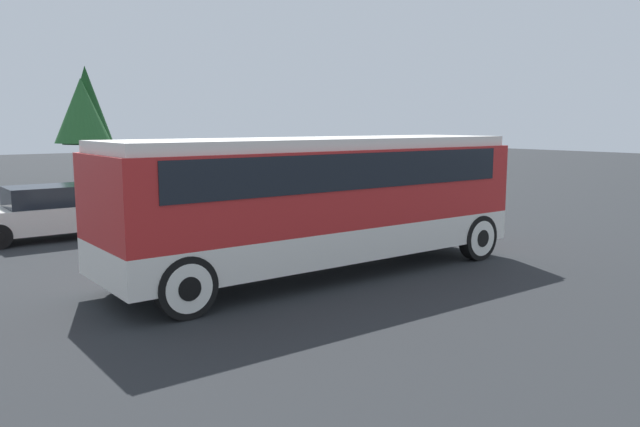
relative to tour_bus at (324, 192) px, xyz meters
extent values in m
plane|color=#26282B|center=(-0.10, 0.00, -1.75)|extent=(120.00, 120.00, 0.00)
cube|color=silver|center=(-0.10, 0.00, -0.96)|extent=(9.30, 2.52, 0.67)
cube|color=red|center=(-0.10, 0.00, 0.15)|extent=(9.30, 2.52, 1.56)
cube|color=black|center=(-0.10, 0.00, 0.53)|extent=(8.18, 2.56, 0.70)
cube|color=silver|center=(-0.10, 0.00, 1.04)|extent=(9.11, 2.32, 0.22)
cube|color=red|center=(4.40, 0.00, -0.07)|extent=(0.36, 2.42, 1.78)
cylinder|color=black|center=(3.70, -1.15, -1.22)|extent=(1.06, 0.28, 1.06)
cylinder|color=silver|center=(3.70, -1.15, -1.22)|extent=(0.83, 0.30, 0.83)
cylinder|color=black|center=(3.70, -1.15, -1.22)|extent=(0.40, 0.32, 0.40)
cylinder|color=black|center=(3.70, 1.15, -1.22)|extent=(1.06, 0.28, 1.06)
cylinder|color=silver|center=(3.70, 1.15, -1.22)|extent=(0.83, 0.30, 0.83)
cylinder|color=black|center=(3.70, 1.15, -1.22)|extent=(0.40, 0.32, 0.40)
cylinder|color=black|center=(-3.73, -1.15, -1.22)|extent=(1.06, 0.28, 1.06)
cylinder|color=silver|center=(-3.73, -1.15, -1.22)|extent=(0.83, 0.30, 0.83)
cylinder|color=black|center=(-3.73, -1.15, -1.22)|extent=(0.40, 0.32, 0.40)
cylinder|color=black|center=(-3.73, 1.15, -1.22)|extent=(1.06, 0.28, 1.06)
cylinder|color=silver|center=(-3.73, 1.15, -1.22)|extent=(0.83, 0.30, 0.83)
cylinder|color=black|center=(-3.73, 1.15, -1.22)|extent=(0.40, 0.32, 0.40)
cube|color=silver|center=(-3.51, 7.80, -1.16)|extent=(4.08, 1.71, 0.69)
cube|color=black|center=(-3.67, 7.80, -0.54)|extent=(2.12, 1.54, 0.55)
cylinder|color=black|center=(-1.93, 7.03, -1.42)|extent=(0.65, 0.22, 0.65)
cylinder|color=black|center=(-1.93, 7.03, -1.42)|extent=(0.25, 0.26, 0.25)
cylinder|color=black|center=(-1.93, 8.56, -1.42)|extent=(0.65, 0.22, 0.65)
cylinder|color=black|center=(-1.93, 8.56, -1.42)|extent=(0.25, 0.26, 0.25)
cube|color=black|center=(1.78, 8.50, -1.22)|extent=(4.52, 1.73, 0.56)
cube|color=black|center=(1.60, 8.50, -0.71)|extent=(2.35, 1.56, 0.46)
cylinder|color=black|center=(3.58, 7.72, -1.42)|extent=(0.66, 0.22, 0.66)
cylinder|color=black|center=(3.58, 7.72, -1.42)|extent=(0.25, 0.26, 0.25)
cylinder|color=black|center=(3.58, 9.27, -1.42)|extent=(0.66, 0.22, 0.66)
cylinder|color=black|center=(3.58, 9.27, -1.42)|extent=(0.25, 0.26, 0.25)
cylinder|color=black|center=(-0.01, 7.72, -1.42)|extent=(0.66, 0.22, 0.66)
cylinder|color=black|center=(-0.01, 7.72, -1.42)|extent=(0.25, 0.26, 0.25)
cylinder|color=black|center=(-0.01, 9.27, -1.42)|extent=(0.66, 0.22, 0.66)
cylinder|color=black|center=(-0.01, 9.27, -1.42)|extent=(0.25, 0.26, 0.25)
cylinder|color=brown|center=(1.70, 22.50, -0.65)|extent=(0.28, 0.28, 2.20)
cone|color=#28602D|center=(1.70, 22.50, 2.09)|extent=(2.77, 2.77, 3.28)
cylinder|color=brown|center=(2.19, 23.30, -0.70)|extent=(0.28, 0.28, 2.10)
cone|color=#19471E|center=(2.19, 23.30, 2.38)|extent=(2.59, 2.59, 4.06)
camera|label=1|loc=(-7.98, -10.43, 1.45)|focal=35.00mm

